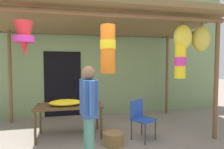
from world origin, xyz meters
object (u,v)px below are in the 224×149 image
at_px(folding_chair, 141,116).
at_px(vendor_in_orange, 89,107).
at_px(flower_heap_on_table, 66,102).
at_px(wicker_basket_by_table, 113,138).
at_px(display_table, 69,108).

distance_m(folding_chair, vendor_in_orange, 1.47).
bearing_deg(flower_heap_on_table, folding_chair, -15.64).
xyz_separation_m(folding_chair, wicker_basket_by_table, (-0.64, -0.15, -0.38)).
relative_size(display_table, folding_chair, 1.71).
distance_m(flower_heap_on_table, wicker_basket_by_table, 1.28).
bearing_deg(vendor_in_orange, folding_chair, 32.84).
distance_m(display_table, wicker_basket_by_table, 1.19).
relative_size(display_table, vendor_in_orange, 0.90).
relative_size(folding_chair, wicker_basket_by_table, 2.06).
height_order(folding_chair, vendor_in_orange, vendor_in_orange).
xyz_separation_m(flower_heap_on_table, wicker_basket_by_table, (0.93, -0.59, -0.65)).
xyz_separation_m(display_table, wicker_basket_by_table, (0.87, -0.63, -0.52)).
distance_m(flower_heap_on_table, vendor_in_orange, 1.27).
xyz_separation_m(display_table, flower_heap_on_table, (-0.06, -0.04, 0.13)).
bearing_deg(folding_chair, vendor_in_orange, -147.16).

